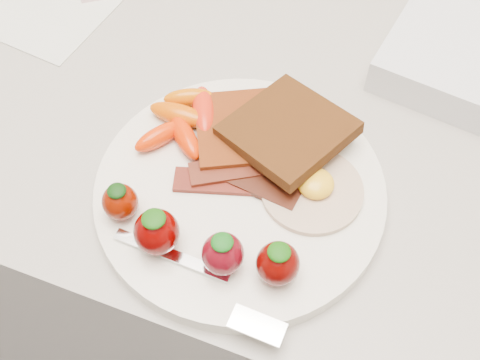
% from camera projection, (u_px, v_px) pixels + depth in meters
% --- Properties ---
extents(counter, '(2.00, 0.60, 0.90)m').
position_uv_depth(counter, '(258.00, 259.00, 1.03)').
color(counter, gray).
rests_on(counter, ground).
extents(plate, '(0.27, 0.27, 0.02)m').
position_uv_depth(plate, '(240.00, 191.00, 0.56)').
color(plate, white).
rests_on(plate, counter).
extents(toast_lower, '(0.12, 0.12, 0.01)m').
position_uv_depth(toast_lower, '(244.00, 130.00, 0.58)').
color(toast_lower, '#4D200E').
rests_on(toast_lower, plate).
extents(toast_upper, '(0.13, 0.13, 0.02)m').
position_uv_depth(toast_upper, '(288.00, 130.00, 0.56)').
color(toast_upper, black).
rests_on(toast_upper, toast_lower).
extents(fried_egg, '(0.10, 0.10, 0.02)m').
position_uv_depth(fried_egg, '(313.00, 188.00, 0.55)').
color(fried_egg, beige).
rests_on(fried_egg, plate).
extents(bacon_strips, '(0.12, 0.08, 0.01)m').
position_uv_depth(bacon_strips, '(240.00, 176.00, 0.56)').
color(bacon_strips, '#4A110B').
rests_on(bacon_strips, plate).
extents(baby_carrots, '(0.08, 0.10, 0.02)m').
position_uv_depth(baby_carrots, '(185.00, 119.00, 0.59)').
color(baby_carrots, '#CF4F00').
rests_on(baby_carrots, plate).
extents(strawberries, '(0.18, 0.05, 0.05)m').
position_uv_depth(strawberries, '(197.00, 239.00, 0.50)').
color(strawberries, '#640F00').
rests_on(strawberries, plate).
extents(fork, '(0.17, 0.05, 0.00)m').
position_uv_depth(fork, '(209.00, 286.00, 0.50)').
color(fork, silver).
rests_on(fork, plate).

